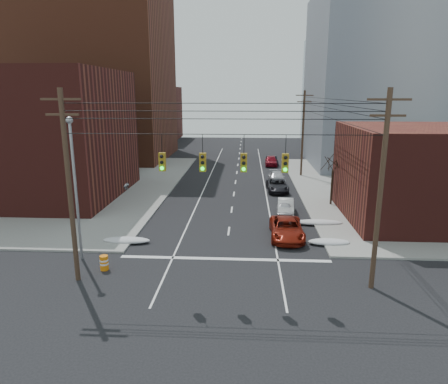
# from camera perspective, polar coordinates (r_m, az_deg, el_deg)

# --- Properties ---
(ground) EXTENTS (160.00, 160.00, 0.00)m
(ground) POSITION_cam_1_polar(r_m,az_deg,el_deg) (21.07, -0.90, -16.62)
(ground) COLOR black
(ground) RESTS_ON ground
(sidewalk_nw) EXTENTS (40.00, 40.00, 0.15)m
(sidewalk_nw) POSITION_cam_1_polar(r_m,az_deg,el_deg) (54.32, -28.25, 1.02)
(sidewalk_nw) COLOR gray
(sidewalk_nw) RESTS_ON ground
(building_brick_tall) EXTENTS (24.00, 20.00, 30.00)m
(building_brick_tall) POSITION_cam_1_polar(r_m,az_deg,el_deg) (70.91, -18.45, 16.79)
(building_brick_tall) COLOR brown
(building_brick_tall) RESTS_ON ground
(building_brick_near) EXTENTS (20.00, 16.00, 13.00)m
(building_brick_near) POSITION_cam_1_polar(r_m,az_deg,el_deg) (46.58, -27.03, 7.30)
(building_brick_near) COLOR #501C18
(building_brick_near) RESTS_ON ground
(building_brick_far) EXTENTS (22.00, 18.00, 12.00)m
(building_brick_far) POSITION_cam_1_polar(r_m,az_deg,el_deg) (96.17, -13.45, 10.83)
(building_brick_far) COLOR #501C18
(building_brick_far) RESTS_ON ground
(building_office) EXTENTS (22.00, 20.00, 25.00)m
(building_office) POSITION_cam_1_polar(r_m,az_deg,el_deg) (65.44, 22.47, 14.55)
(building_office) COLOR gray
(building_office) RESTS_ON ground
(building_glass) EXTENTS (20.00, 18.00, 22.00)m
(building_glass) POSITION_cam_1_polar(r_m,az_deg,el_deg) (90.94, 18.26, 13.52)
(building_glass) COLOR gray
(building_glass) RESTS_ON ground
(building_storefront) EXTENTS (16.00, 12.00, 8.00)m
(building_storefront) POSITION_cam_1_polar(r_m,az_deg,el_deg) (38.51, 28.87, 2.19)
(building_storefront) COLOR #501C18
(building_storefront) RESTS_ON ground
(utility_pole_left) EXTENTS (2.20, 0.28, 11.00)m
(utility_pole_left) POSITION_cam_1_polar(r_m,az_deg,el_deg) (23.79, -21.26, 1.04)
(utility_pole_left) COLOR #473323
(utility_pole_left) RESTS_ON ground
(utility_pole_right) EXTENTS (2.20, 0.28, 11.00)m
(utility_pole_right) POSITION_cam_1_polar(r_m,az_deg,el_deg) (22.79, 21.47, 0.48)
(utility_pole_right) COLOR #473323
(utility_pole_right) RESTS_ON ground
(utility_pole_far) EXTENTS (2.20, 0.28, 11.00)m
(utility_pole_far) POSITION_cam_1_polar(r_m,az_deg,el_deg) (52.79, 11.20, 8.38)
(utility_pole_far) COLOR #473323
(utility_pole_far) RESTS_ON ground
(traffic_signals) EXTENTS (17.00, 0.42, 2.02)m
(traffic_signals) POSITION_cam_1_polar(r_m,az_deg,el_deg) (21.38, -0.13, 4.41)
(traffic_signals) COLOR black
(traffic_signals) RESTS_ON ground
(street_light) EXTENTS (0.44, 0.44, 9.32)m
(street_light) POSITION_cam_1_polar(r_m,az_deg,el_deg) (26.92, -20.57, 1.99)
(street_light) COLOR gray
(street_light) RESTS_ON ground
(bare_tree) EXTENTS (2.09, 2.20, 4.93)m
(bare_tree) POSITION_cam_1_polar(r_m,az_deg,el_deg) (39.85, 15.15, 1.34)
(bare_tree) COLOR black
(bare_tree) RESTS_ON ground
(snow_nw) EXTENTS (3.50, 1.08, 0.42)m
(snow_nw) POSITION_cam_1_polar(r_m,az_deg,el_deg) (30.35, -13.78, -6.70)
(snow_nw) COLOR silver
(snow_nw) RESTS_ON ground
(snow_ne) EXTENTS (3.00, 1.08, 0.42)m
(snow_ne) POSITION_cam_1_polar(r_m,az_deg,el_deg) (30.13, 14.77, -6.91)
(snow_ne) COLOR silver
(snow_ne) RESTS_ON ground
(snow_east_far) EXTENTS (4.00, 1.08, 0.42)m
(snow_east_far) POSITION_cam_1_polar(r_m,az_deg,el_deg) (34.29, 13.33, -4.24)
(snow_east_far) COLOR silver
(snow_east_far) RESTS_ON ground
(red_pickup) EXTENTS (2.47, 5.28, 1.46)m
(red_pickup) POSITION_cam_1_polar(r_m,az_deg,el_deg) (30.66, 8.94, -5.20)
(red_pickup) COLOR maroon
(red_pickup) RESTS_ON ground
(parked_car_a) EXTENTS (1.82, 3.79, 1.25)m
(parked_car_a) POSITION_cam_1_polar(r_m,az_deg,el_deg) (36.15, 8.65, -2.38)
(parked_car_a) COLOR #B5B5BA
(parked_car_a) RESTS_ON ground
(parked_car_b) EXTENTS (1.70, 4.12, 1.33)m
(parked_car_b) POSITION_cam_1_polar(r_m,az_deg,el_deg) (36.63, 8.80, -2.11)
(parked_car_b) COLOR silver
(parked_car_b) RESTS_ON ground
(parked_car_c) EXTENTS (2.40, 4.88, 1.33)m
(parked_car_c) POSITION_cam_1_polar(r_m,az_deg,el_deg) (44.84, 7.64, 0.92)
(parked_car_c) COLOR black
(parked_car_c) RESTS_ON ground
(parked_car_d) EXTENTS (1.90, 4.58, 1.32)m
(parked_car_d) POSITION_cam_1_polar(r_m,az_deg,el_deg) (49.04, 7.58, 2.05)
(parked_car_d) COLOR #B5B5BA
(parked_car_d) RESTS_ON ground
(parked_car_e) EXTENTS (1.87, 4.43, 1.50)m
(parked_car_e) POSITION_cam_1_polar(r_m,az_deg,el_deg) (60.69, 6.74, 4.46)
(parked_car_e) COLOR maroon
(parked_car_e) RESTS_ON ground
(parked_car_f) EXTENTS (1.75, 4.11, 1.32)m
(parked_car_f) POSITION_cam_1_polar(r_m,az_deg,el_deg) (61.41, 6.87, 4.48)
(parked_car_f) COLOR black
(parked_car_f) RESTS_ON ground
(lot_car_a) EXTENTS (4.49, 2.65, 1.40)m
(lot_car_a) POSITION_cam_1_polar(r_m,az_deg,el_deg) (43.41, -20.02, -0.00)
(lot_car_a) COLOR white
(lot_car_a) RESTS_ON sidewalk_nw
(lot_car_b) EXTENTS (6.13, 4.37, 1.55)m
(lot_car_b) POSITION_cam_1_polar(r_m,az_deg,el_deg) (46.63, -16.63, 1.29)
(lot_car_b) COLOR #B9B9BE
(lot_car_b) RESTS_ON sidewalk_nw
(lot_car_c) EXTENTS (5.40, 2.53, 1.52)m
(lot_car_c) POSITION_cam_1_polar(r_m,az_deg,el_deg) (47.50, -23.01, 0.96)
(lot_car_c) COLOR black
(lot_car_c) RESTS_ON sidewalk_nw
(lot_car_d) EXTENTS (4.36, 2.14, 1.43)m
(lot_car_d) POSITION_cam_1_polar(r_m,az_deg,el_deg) (51.67, -18.49, 2.28)
(lot_car_d) COLOR #B7B7BC
(lot_car_d) RESTS_ON sidewalk_nw
(construction_barrel) EXTENTS (0.60, 0.60, 0.93)m
(construction_barrel) POSITION_cam_1_polar(r_m,az_deg,el_deg) (26.22, -16.75, -9.64)
(construction_barrel) COLOR orange
(construction_barrel) RESTS_ON ground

